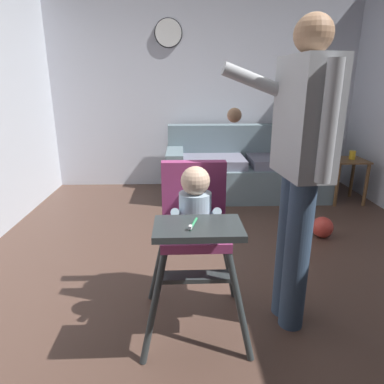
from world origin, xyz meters
TOP-DOWN VIEW (x-y plane):
  - ground at (0.00, 0.00)m, footprint 5.60×6.75m
  - wall_far at (0.00, 2.61)m, footprint 4.80×0.06m
  - couch at (0.51, 2.09)m, footprint 1.97×0.86m
  - high_chair at (-0.24, -0.44)m, footprint 0.61×0.73m
  - adult_standing at (0.32, -0.39)m, footprint 0.54×0.50m
  - toy_ball at (0.99, 0.75)m, footprint 0.20×0.20m
  - side_table at (1.65, 1.75)m, footprint 0.40×0.40m
  - sippy_cup at (1.70, 1.75)m, footprint 0.07×0.07m
  - wall_clock at (-0.45, 2.56)m, footprint 0.35×0.04m

SIDE VIEW (x-z plane):
  - ground at x=0.00m, z-range -0.10..0.00m
  - toy_ball at x=0.99m, z-range 0.00..0.20m
  - couch at x=0.51m, z-range -0.10..0.76m
  - side_table at x=1.65m, z-range 0.12..0.64m
  - sippy_cup at x=1.70m, z-range 0.52..0.62m
  - high_chair at x=-0.24m, z-range 0.19..1.17m
  - adult_standing at x=0.32m, z-range 0.11..1.80m
  - wall_far at x=0.00m, z-range 0.00..2.52m
  - wall_clock at x=-0.45m, z-range 1.80..2.15m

